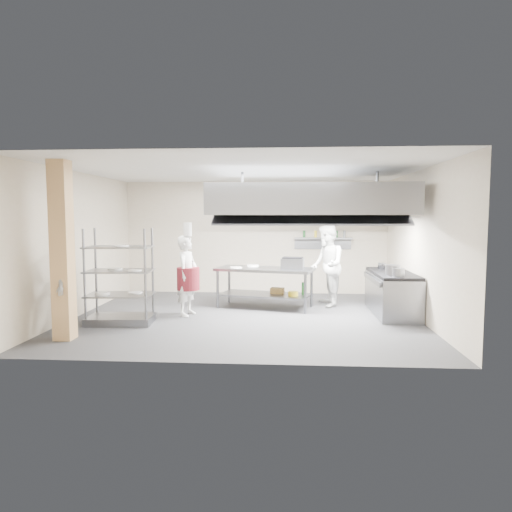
# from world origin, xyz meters

# --- Properties ---
(floor) EXTENTS (7.00, 7.00, 0.00)m
(floor) POSITION_xyz_m (0.00, 0.00, 0.00)
(floor) COLOR #272729
(floor) RESTS_ON ground
(ceiling) EXTENTS (7.00, 7.00, 0.00)m
(ceiling) POSITION_xyz_m (0.00, 0.00, 3.00)
(ceiling) COLOR silver
(ceiling) RESTS_ON wall_back
(wall_back) EXTENTS (7.00, 0.00, 7.00)m
(wall_back) POSITION_xyz_m (0.00, 3.00, 1.50)
(wall_back) COLOR #C1B199
(wall_back) RESTS_ON ground
(wall_left) EXTENTS (0.00, 6.00, 6.00)m
(wall_left) POSITION_xyz_m (-3.50, 0.00, 1.50)
(wall_left) COLOR #C1B199
(wall_left) RESTS_ON ground
(wall_right) EXTENTS (0.00, 6.00, 6.00)m
(wall_right) POSITION_xyz_m (3.50, 0.00, 1.50)
(wall_right) COLOR #C1B199
(wall_right) RESTS_ON ground
(column) EXTENTS (0.30, 0.30, 3.00)m
(column) POSITION_xyz_m (-2.90, -1.90, 1.50)
(column) COLOR tan
(column) RESTS_ON floor
(exhaust_hood) EXTENTS (4.00, 2.50, 0.60)m
(exhaust_hood) POSITION_xyz_m (1.30, 0.40, 2.40)
(exhaust_hood) COLOR gray
(exhaust_hood) RESTS_ON ceiling
(hood_strip_a) EXTENTS (1.60, 0.12, 0.04)m
(hood_strip_a) POSITION_xyz_m (0.40, 0.40, 2.08)
(hood_strip_a) COLOR white
(hood_strip_a) RESTS_ON exhaust_hood
(hood_strip_b) EXTENTS (1.60, 0.12, 0.04)m
(hood_strip_b) POSITION_xyz_m (2.20, 0.40, 2.08)
(hood_strip_b) COLOR white
(hood_strip_b) RESTS_ON exhaust_hood
(wall_shelf) EXTENTS (1.50, 0.28, 0.04)m
(wall_shelf) POSITION_xyz_m (1.80, 2.84, 1.50)
(wall_shelf) COLOR gray
(wall_shelf) RESTS_ON wall_back
(island) EXTENTS (2.32, 1.38, 0.91)m
(island) POSITION_xyz_m (0.35, 1.00, 0.46)
(island) COLOR slate
(island) RESTS_ON floor
(island_worktop) EXTENTS (2.32, 1.38, 0.06)m
(island_worktop) POSITION_xyz_m (0.35, 1.00, 0.88)
(island_worktop) COLOR gray
(island_worktop) RESTS_ON island
(island_undershelf) EXTENTS (2.13, 1.25, 0.04)m
(island_undershelf) POSITION_xyz_m (0.35, 1.00, 0.30)
(island_undershelf) COLOR slate
(island_undershelf) RESTS_ON island
(pass_rack) EXTENTS (1.28, 0.80, 1.85)m
(pass_rack) POSITION_xyz_m (-2.37, -0.72, 0.92)
(pass_rack) COLOR slate
(pass_rack) RESTS_ON floor
(cooking_range) EXTENTS (0.80, 2.00, 0.84)m
(cooking_range) POSITION_xyz_m (3.08, 0.50, 0.42)
(cooking_range) COLOR slate
(cooking_range) RESTS_ON floor
(range_top) EXTENTS (0.78, 1.96, 0.06)m
(range_top) POSITION_xyz_m (3.08, 0.50, 0.87)
(range_top) COLOR black
(range_top) RESTS_ON cooking_range
(chef_head) EXTENTS (0.53, 0.69, 1.68)m
(chef_head) POSITION_xyz_m (-1.23, 0.09, 0.84)
(chef_head) COLOR silver
(chef_head) RESTS_ON floor
(chef_line) EXTENTS (0.81, 0.99, 1.89)m
(chef_line) POSITION_xyz_m (1.76, 1.27, 0.95)
(chef_line) COLOR white
(chef_line) RESTS_ON floor
(chef_plating) EXTENTS (0.69, 1.07, 1.70)m
(chef_plating) POSITION_xyz_m (-3.00, -1.67, 0.85)
(chef_plating) COLOR white
(chef_plating) RESTS_ON floor
(griddle) EXTENTS (0.53, 0.44, 0.24)m
(griddle) POSITION_xyz_m (0.97, 0.83, 1.03)
(griddle) COLOR slate
(griddle) RESTS_ON island_worktop
(wicker_basket) EXTENTS (0.33, 0.26, 0.13)m
(wicker_basket) POSITION_xyz_m (0.63, 1.03, 0.39)
(wicker_basket) COLOR olive
(wicker_basket) RESTS_ON island_undershelf
(stockpot) EXTENTS (0.30, 0.30, 0.21)m
(stockpot) POSITION_xyz_m (2.97, -0.01, 1.00)
(stockpot) COLOR gray
(stockpot) RESTS_ON range_top
(plate_stack) EXTENTS (0.28, 0.28, 0.05)m
(plate_stack) POSITION_xyz_m (-2.37, -0.72, 0.59)
(plate_stack) COLOR white
(plate_stack) RESTS_ON pass_rack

